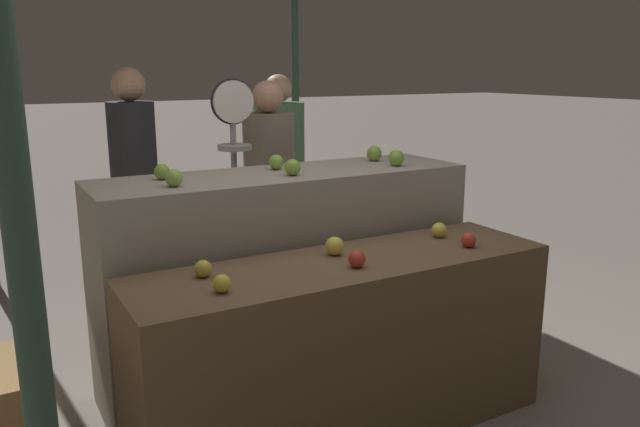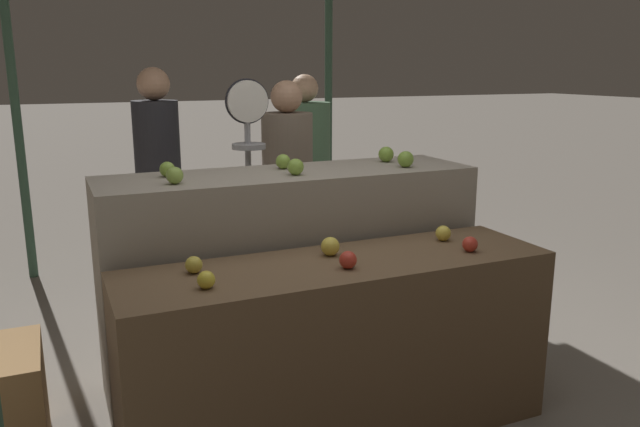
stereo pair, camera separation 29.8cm
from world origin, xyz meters
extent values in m
cylinder|color=#33513D|center=(-1.32, 3.02, 1.32)|extent=(0.07, 0.07, 2.63)
cylinder|color=#33513D|center=(1.32, 3.02, 1.32)|extent=(0.07, 0.07, 2.63)
cube|color=brown|center=(0.00, 0.00, 0.42)|extent=(1.95, 0.55, 0.83)
cube|color=gray|center=(0.00, 0.60, 0.57)|extent=(1.95, 0.55, 1.14)
sphere|color=gold|center=(-0.62, -0.10, 0.87)|extent=(0.07, 0.07, 0.07)
sphere|color=red|center=(-0.01, -0.10, 0.87)|extent=(0.08, 0.08, 0.08)
sphere|color=red|center=(0.62, -0.10, 0.87)|extent=(0.07, 0.07, 0.07)
sphere|color=gold|center=(-0.62, 0.10, 0.87)|extent=(0.07, 0.07, 0.07)
sphere|color=yellow|center=(0.00, 0.10, 0.88)|extent=(0.09, 0.09, 0.09)
sphere|color=yellow|center=(0.61, 0.10, 0.87)|extent=(0.08, 0.08, 0.08)
sphere|color=#8EB247|center=(-0.61, 0.49, 1.18)|extent=(0.08, 0.08, 0.08)
sphere|color=#84AD3D|center=(-0.01, 0.49, 1.18)|extent=(0.08, 0.08, 0.08)
sphere|color=#7AA338|center=(0.62, 0.49, 1.19)|extent=(0.09, 0.09, 0.09)
sphere|color=#84AD3D|center=(-0.60, 0.70, 1.18)|extent=(0.08, 0.08, 0.08)
sphere|color=#84AD3D|center=(0.00, 0.70, 1.18)|extent=(0.08, 0.08, 0.08)
sphere|color=#7AA338|center=(0.62, 0.70, 1.19)|extent=(0.09, 0.09, 0.09)
cylinder|color=#99999E|center=(-0.04, 1.19, 0.75)|extent=(0.04, 0.04, 1.50)
cylinder|color=black|center=(-0.04, 1.19, 1.47)|extent=(0.26, 0.01, 0.26)
cylinder|color=silver|center=(-0.04, 1.17, 1.47)|extent=(0.24, 0.02, 0.24)
cylinder|color=#99999E|center=(-0.04, 1.17, 1.28)|extent=(0.01, 0.01, 0.14)
cylinder|color=#99999E|center=(-0.04, 1.17, 1.21)|extent=(0.20, 0.20, 0.03)
cube|color=#2D2D38|center=(0.32, 1.47, 0.37)|extent=(0.26, 0.17, 0.74)
cylinder|color=#756656|center=(0.32, 1.47, 1.06)|extent=(0.36, 0.36, 0.64)
sphere|color=tan|center=(0.32, 1.47, 1.48)|extent=(0.21, 0.21, 0.21)
cube|color=#2D2D38|center=(0.72, 2.16, 0.38)|extent=(0.32, 0.22, 0.75)
cylinder|color=#476B4C|center=(0.72, 2.16, 1.08)|extent=(0.46, 0.46, 0.65)
sphere|color=tan|center=(0.72, 2.16, 1.51)|extent=(0.21, 0.21, 0.21)
cube|color=#2D2D38|center=(-0.44, 1.96, 0.39)|extent=(0.26, 0.20, 0.78)
cylinder|color=#232328|center=(-0.44, 1.96, 1.11)|extent=(0.38, 0.38, 0.67)
sphere|color=tan|center=(-0.44, 1.96, 1.56)|extent=(0.22, 0.22, 0.22)
camera|label=1|loc=(-1.40, -2.22, 1.66)|focal=35.00mm
camera|label=2|loc=(-1.13, -2.36, 1.66)|focal=35.00mm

